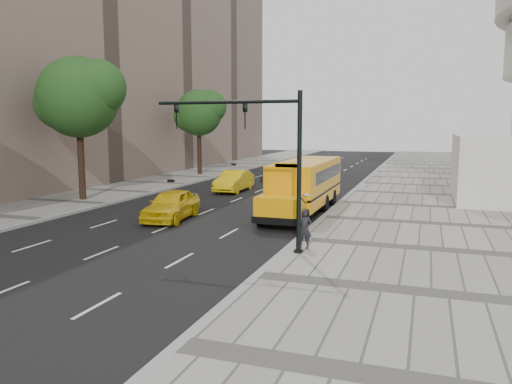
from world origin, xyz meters
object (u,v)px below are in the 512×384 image
(taxi_near, at_px, (171,205))
(traffic_signal, at_px, (264,151))
(tree_c, at_px, (200,112))
(tree_b, at_px, (79,97))
(school_bus, at_px, (305,182))
(taxi_far, at_px, (234,181))
(pedestrian, at_px, (305,229))

(taxi_near, distance_m, traffic_signal, 9.16)
(tree_c, bearing_deg, traffic_signal, -60.07)
(traffic_signal, bearing_deg, tree_c, 119.93)
(tree_b, relative_size, traffic_signal, 1.48)
(traffic_signal, bearing_deg, taxi_near, 143.84)
(tree_b, xyz_separation_m, tree_c, (-0.01, 18.19, -0.61))
(tree_c, relative_size, school_bus, 0.74)
(tree_b, bearing_deg, taxi_far, 45.96)
(taxi_near, relative_size, pedestrian, 3.01)
(taxi_near, distance_m, pedestrian, 9.47)
(tree_b, bearing_deg, pedestrian, -25.74)
(tree_c, xyz_separation_m, taxi_near, (8.70, -22.06, -5.48))
(tree_b, xyz_separation_m, traffic_signal, (15.59, -8.92, -2.82))
(school_bus, distance_m, pedestrian, 9.58)
(taxi_near, bearing_deg, taxi_far, 88.56)
(tree_b, height_order, taxi_near, tree_b)
(school_bus, height_order, pedestrian, school_bus)
(tree_c, height_order, pedestrian, tree_c)
(tree_b, bearing_deg, school_bus, 4.04)
(school_bus, relative_size, traffic_signal, 1.81)
(tree_c, distance_m, taxi_near, 24.34)
(school_bus, distance_m, traffic_signal, 10.26)
(tree_c, height_order, traffic_signal, tree_c)
(tree_c, height_order, taxi_far, tree_c)
(school_bus, bearing_deg, traffic_signal, -86.03)
(taxi_near, bearing_deg, tree_b, 149.56)
(taxi_far, bearing_deg, school_bus, -44.45)
(tree_c, distance_m, school_bus, 23.17)
(tree_b, height_order, school_bus, tree_b)
(pedestrian, height_order, traffic_signal, traffic_signal)
(tree_b, bearing_deg, traffic_signal, -29.77)
(tree_c, height_order, taxi_near, tree_c)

